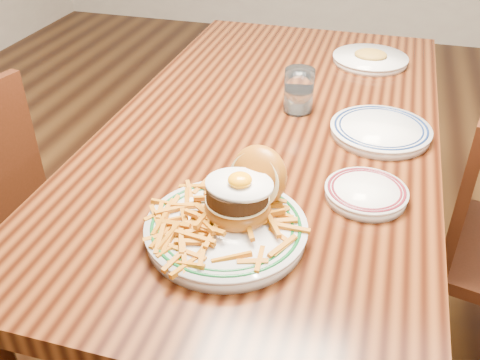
# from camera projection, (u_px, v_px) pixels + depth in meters

# --- Properties ---
(floor) EXTENTS (6.00, 6.00, 0.00)m
(floor) POSITION_uv_depth(u_px,v_px,m) (266.00, 316.00, 1.84)
(floor) COLOR black
(floor) RESTS_ON ground
(table) EXTENTS (0.85, 1.60, 0.75)m
(table) POSITION_uv_depth(u_px,v_px,m) (272.00, 151.00, 1.47)
(table) COLOR black
(table) RESTS_ON floor
(main_plate) EXTENTS (0.31, 0.33, 0.15)m
(main_plate) POSITION_uv_depth(u_px,v_px,m) (232.00, 215.00, 1.02)
(main_plate) COLOR silver
(main_plate) RESTS_ON table
(side_plate) EXTENTS (0.17, 0.17, 0.03)m
(side_plate) POSITION_uv_depth(u_px,v_px,m) (366.00, 192.00, 1.13)
(side_plate) COLOR silver
(side_plate) RESTS_ON table
(rear_plate) EXTENTS (0.25, 0.25, 0.03)m
(rear_plate) POSITION_uv_depth(u_px,v_px,m) (381.00, 130.00, 1.35)
(rear_plate) COLOR silver
(rear_plate) RESTS_ON table
(water_glass) EXTENTS (0.08, 0.08, 0.12)m
(water_glass) POSITION_uv_depth(u_px,v_px,m) (299.00, 93.00, 1.45)
(water_glass) COLOR white
(water_glass) RESTS_ON table
(far_plate) EXTENTS (0.25, 0.25, 0.04)m
(far_plate) POSITION_uv_depth(u_px,v_px,m) (370.00, 59.00, 1.76)
(far_plate) COLOR silver
(far_plate) RESTS_ON table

